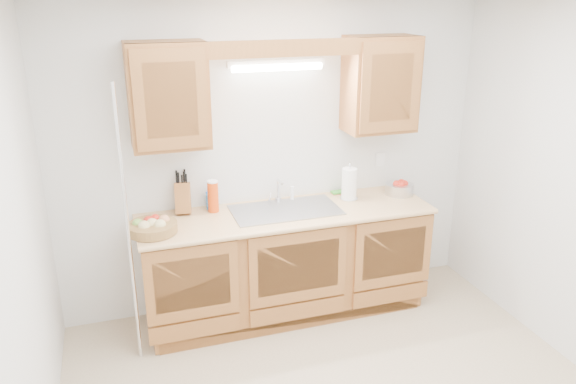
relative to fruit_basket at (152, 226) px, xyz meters
name	(u,v)px	position (x,y,z in m)	size (l,w,h in m)	color
room	(350,228)	(1.03, -1.09, 0.30)	(3.52, 3.50, 2.50)	#BEAC89
base_cabinets	(286,263)	(1.03, 0.11, -0.51)	(2.20, 0.60, 0.86)	#9F5D2E
countertop	(286,214)	(1.03, 0.09, -0.07)	(2.30, 0.63, 0.04)	tan
upper_cabinet_left	(168,96)	(0.20, 0.24, 0.88)	(0.55, 0.33, 0.75)	#9F5D2E
upper_cabinet_right	(380,84)	(1.86, 0.24, 0.88)	(0.55, 0.33, 0.75)	#9F5D2E
valance	(286,48)	(1.03, 0.10, 1.19)	(2.20, 0.05, 0.12)	#9F5D2E
fluorescent_fixture	(277,65)	(1.03, 0.33, 1.05)	(0.76, 0.08, 0.08)	white
sink	(286,219)	(1.03, 0.12, -0.12)	(0.84, 0.46, 0.36)	#9E9EA3
wire_shelf_pole	(128,231)	(-0.17, -0.16, 0.05)	(0.03, 0.03, 2.00)	silver
outlet_plate	(380,159)	(1.98, 0.40, 0.20)	(0.08, 0.01, 0.12)	white
fruit_basket	(152,226)	(0.00, 0.00, 0.00)	(0.37, 0.37, 0.11)	olive
knife_block	(183,197)	(0.27, 0.33, 0.07)	(0.15, 0.21, 0.34)	#9F5D2E
orange_canister	(213,196)	(0.49, 0.27, 0.08)	(0.10, 0.10, 0.25)	#DE420C
soap_bottle	(211,197)	(0.49, 0.35, 0.04)	(0.08, 0.09, 0.19)	#2A7DD4
sponge	(338,193)	(1.57, 0.35, -0.04)	(0.11, 0.07, 0.02)	#CC333F
paper_towel	(349,184)	(1.60, 0.20, 0.08)	(0.15, 0.15, 0.31)	silver
apple_bowl	(400,188)	(2.06, 0.18, 0.01)	(0.24, 0.24, 0.12)	silver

